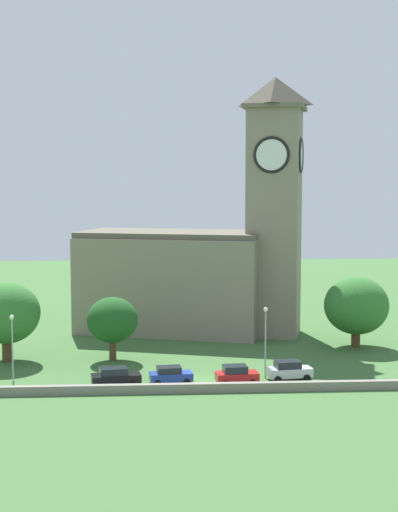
% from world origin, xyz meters
% --- Properties ---
extents(ground_plane, '(200.00, 200.00, 0.00)m').
position_xyz_m(ground_plane, '(0.00, 15.00, 0.00)').
color(ground_plane, '#3D6633').
extents(church, '(30.15, 18.36, 32.26)m').
position_xyz_m(church, '(1.42, 24.44, 9.11)').
color(church, gray).
rests_on(church, ground).
extents(quay_barrier, '(59.52, 0.70, 0.85)m').
position_xyz_m(quay_barrier, '(0.00, -3.97, 0.43)').
color(quay_barrier, gray).
rests_on(quay_barrier, ground).
extents(car_black, '(4.88, 2.85, 1.83)m').
position_xyz_m(car_black, '(-8.07, -1.43, 0.92)').
color(car_black, black).
rests_on(car_black, ground).
extents(car_blue, '(4.27, 2.44, 1.65)m').
position_xyz_m(car_blue, '(-2.83, -0.66, 0.83)').
color(car_blue, '#233D9E').
rests_on(car_blue, ground).
extents(car_red, '(4.18, 2.51, 1.86)m').
position_xyz_m(car_red, '(3.47, -1.49, 0.94)').
color(car_red, red).
rests_on(car_red, ground).
extents(car_silver, '(4.50, 2.61, 1.93)m').
position_xyz_m(car_silver, '(8.79, -0.19, 0.97)').
color(car_silver, silver).
rests_on(car_silver, ground).
extents(streetlamp_west_end, '(0.44, 0.44, 6.57)m').
position_xyz_m(streetlamp_west_end, '(-18.06, 0.74, 4.43)').
color(streetlamp_west_end, '#9EA0A5').
rests_on(streetlamp_west_end, ground).
extents(streetlamp_west_mid, '(0.44, 0.44, 7.07)m').
position_xyz_m(streetlamp_west_mid, '(6.59, 0.85, 4.71)').
color(streetlamp_west_mid, '#9EA0A5').
rests_on(streetlamp_west_mid, ground).
extents(tree_churchyard, '(7.53, 7.53, 8.33)m').
position_xyz_m(tree_churchyard, '(19.31, 13.98, 4.92)').
color(tree_churchyard, brown).
rests_on(tree_churchyard, ground).
extents(tree_by_tower, '(7.35, 7.35, 8.62)m').
position_xyz_m(tree_by_tower, '(-20.31, 9.27, 5.28)').
color(tree_by_tower, brown).
rests_on(tree_by_tower, ground).
extents(tree_riverside_west, '(5.52, 5.52, 6.95)m').
position_xyz_m(tree_riverside_west, '(-8.90, 9.05, 4.43)').
color(tree_riverside_west, brown).
rests_on(tree_riverside_west, ground).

